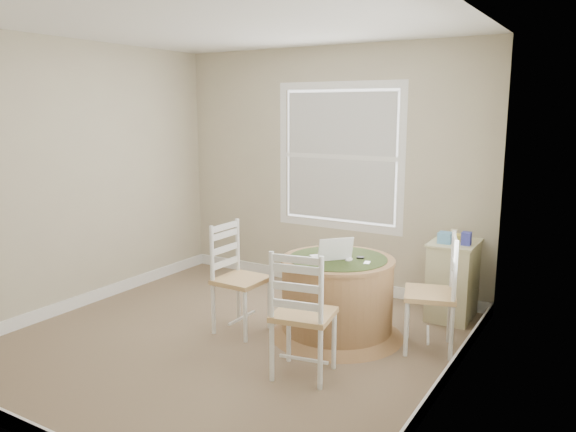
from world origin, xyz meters
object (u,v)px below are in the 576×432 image
Objects in this scene: chair_left at (241,280)px; laptop at (331,255)px; chair_near at (304,314)px; chair_right at (430,294)px; corner_chest at (453,279)px; round_table at (337,293)px.

laptop is (0.72, 0.31, 0.25)m from chair_left.
chair_near is 0.81m from laptop.
corner_chest is (-0.03, 0.82, -0.10)m from chair_right.
chair_near reaches higher than laptop.
laptop is at bearing -95.68° from chair_right.
round_table is 1.22× the size of chair_near.
chair_right reaches higher than round_table.
chair_near is 1.86m from corner_chest.
chair_right reaches higher than laptop.
chair_right is at bearing 144.15° from laptop.
chair_left is at bearing -168.94° from round_table.
corner_chest is at bearing -48.37° from chair_left.
chair_near is at bearing -116.08° from chair_left.
chair_near reaches higher than round_table.
chair_left is 1.29× the size of corner_chest.
chair_right reaches higher than corner_chest.
chair_near is 2.36× the size of laptop.
corner_chest is at bearing 38.53° from round_table.
laptop is (-0.16, 0.76, 0.25)m from chair_near.
chair_right is (0.65, 0.92, 0.00)m from chair_near.
chair_left reaches higher than round_table.
chair_right is at bearing -71.92° from chair_left.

